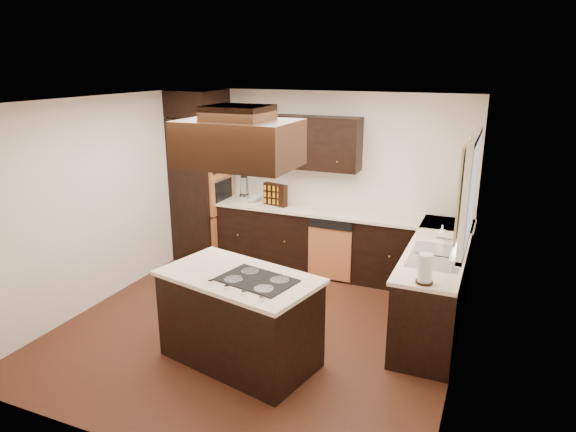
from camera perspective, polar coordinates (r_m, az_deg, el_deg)
The scene contains 30 objects.
floor at distance 5.96m, azimuth -3.21°, elevation -12.19°, with size 4.20×4.20×0.02m, color brown.
ceiling at distance 5.23m, azimuth -3.66°, elevation 12.75°, with size 4.20×4.20×0.02m, color white.
wall_back at distance 7.35m, azimuth 3.88°, elevation 3.96°, with size 4.20×0.02×2.50m, color #F0E1CF.
wall_front at distance 3.82m, azimuth -17.71°, elevation -9.20°, with size 4.20×0.02×2.50m, color #F0E1CF.
wall_left at distance 6.64m, azimuth -19.98°, elevation 1.59°, with size 0.02×4.20×2.50m, color #F0E1CF.
wall_right at distance 4.95m, azimuth 19.11°, elevation -3.34°, with size 0.02×4.20×2.50m, color #F0E1CF.
oven_column at distance 7.80m, azimuth -9.59°, elevation 3.06°, with size 0.65×0.75×2.12m, color black.
wall_oven_face at distance 7.60m, azimuth -7.37°, elevation 3.28°, with size 0.05×0.62×0.78m, color #D17643.
base_cabinets_back at distance 7.28m, azimuth 3.21°, elevation -2.79°, with size 2.93×0.60×0.88m, color black.
base_cabinets_right at distance 6.10m, azimuth 16.15°, elevation -7.45°, with size 0.60×2.40×0.88m, color black.
countertop_back at distance 7.13m, azimuth 3.23°, elevation 0.66°, with size 2.93×0.63×0.04m, color #FBEACB.
countertop_right at distance 5.93m, azimuth 16.36°, elevation -3.37°, with size 0.63×2.40×0.04m, color #FBEACB.
upper_cabinets at distance 7.23m, azimuth 0.24°, elevation 8.30°, with size 2.00×0.34×0.72m, color black.
dishwasher_front at distance 6.95m, azimuth 4.66°, elevation -4.19°, with size 0.60×0.05×0.72m, color #D17643.
window_frame at distance 5.37m, azimuth 19.56°, elevation 2.61°, with size 0.06×1.32×1.12m, color silver.
window_pane at distance 5.37m, azimuth 19.85°, elevation 2.58°, with size 0.00×1.20×1.00m, color white.
curtain_left at distance 4.95m, azimuth 18.57°, elevation 2.18°, with size 0.02×0.34×0.90m, color beige.
curtain_right at distance 5.77m, azimuth 19.31°, elevation 4.08°, with size 0.02×0.34×0.90m, color beige.
sink_rim at distance 5.60m, azimuth 16.08°, elevation -4.31°, with size 0.52×0.84×0.01m, color silver.
island at distance 5.16m, azimuth -5.38°, elevation -11.45°, with size 1.47×0.80×0.88m, color black.
island_top at distance 4.96m, azimuth -5.52°, elevation -6.76°, with size 1.53×0.86×0.04m, color #FBEACB.
cooktop at distance 4.82m, azimuth -3.51°, elevation -7.11°, with size 0.70×0.46×0.01m, color black.
range_hood at distance 4.74m, azimuth -5.48°, elevation 8.04°, with size 1.05×0.72×0.42m, color black.
hood_duct at distance 4.71m, azimuth -5.57°, elevation 11.35°, with size 0.55×0.50×0.13m, color black.
blender_base at distance 7.51m, azimuth -4.85°, elevation 2.02°, with size 0.15×0.15×0.10m, color silver.
blender_pitcher at distance 7.47m, azimuth -4.88°, elevation 3.35°, with size 0.13×0.13×0.26m, color silver.
spice_rack at distance 7.25m, azimuth -1.41°, elevation 2.40°, with size 0.37×0.09×0.31m, color black.
mixing_bowl at distance 7.52m, azimuth -4.18°, elevation 1.94°, with size 0.30×0.30×0.07m, color silver.
soap_bottle at distance 6.07m, azimuth 16.71°, elevation -1.84°, with size 0.08×0.08×0.18m, color silver.
paper_towel at distance 4.86m, azimuth 14.99°, elevation -5.70°, with size 0.13×0.13×0.29m, color silver.
Camera 1 is at (2.33, -4.67, 2.87)m, focal length 32.00 mm.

